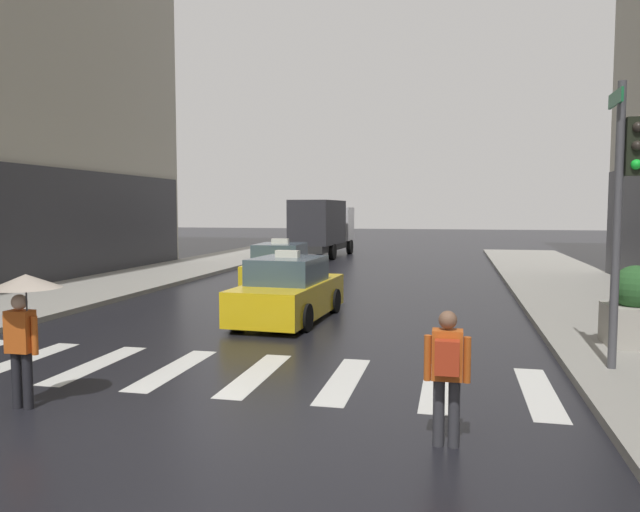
{
  "coord_description": "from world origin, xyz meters",
  "views": [
    {
      "loc": [
        4.07,
        -6.69,
        2.85
      ],
      "look_at": [
        0.79,
        8.0,
        1.67
      ],
      "focal_mm": 33.76,
      "sensor_mm": 36.0,
      "label": 1
    }
  ],
  "objects_px": {
    "pedestrian_with_umbrella": "(24,304)",
    "traffic_light_pole": "(625,185)",
    "taxi_second": "(281,268)",
    "planter_near_corner": "(635,310)",
    "box_truck": "(322,226)",
    "taxi_lead": "(289,292)",
    "pedestrian_with_backpack": "(447,368)"
  },
  "relations": [
    {
      "from": "traffic_light_pole",
      "to": "box_truck",
      "type": "relative_size",
      "value": 0.63
    },
    {
      "from": "taxi_lead",
      "to": "pedestrian_with_umbrella",
      "type": "relative_size",
      "value": 2.38
    },
    {
      "from": "box_truck",
      "to": "planter_near_corner",
      "type": "relative_size",
      "value": 4.77
    },
    {
      "from": "pedestrian_with_umbrella",
      "to": "planter_near_corner",
      "type": "height_order",
      "value": "pedestrian_with_umbrella"
    },
    {
      "from": "taxi_lead",
      "to": "pedestrian_with_umbrella",
      "type": "bearing_deg",
      "value": -103.35
    },
    {
      "from": "box_truck",
      "to": "taxi_lead",
      "type": "bearing_deg",
      "value": -80.09
    },
    {
      "from": "box_truck",
      "to": "planter_near_corner",
      "type": "bearing_deg",
      "value": -63.01
    },
    {
      "from": "taxi_lead",
      "to": "pedestrian_with_backpack",
      "type": "bearing_deg",
      "value": -61.87
    },
    {
      "from": "taxi_second",
      "to": "planter_near_corner",
      "type": "xyz_separation_m",
      "value": [
        9.58,
        -7.84,
        0.15
      ]
    },
    {
      "from": "traffic_light_pole",
      "to": "taxi_lead",
      "type": "distance_m",
      "value": 8.31
    },
    {
      "from": "pedestrian_with_umbrella",
      "to": "traffic_light_pole",
      "type": "bearing_deg",
      "value": 22.56
    },
    {
      "from": "taxi_second",
      "to": "box_truck",
      "type": "distance_m",
      "value": 14.12
    },
    {
      "from": "taxi_lead",
      "to": "planter_near_corner",
      "type": "xyz_separation_m",
      "value": [
        7.65,
        -1.97,
        0.15
      ]
    },
    {
      "from": "taxi_lead",
      "to": "pedestrian_with_backpack",
      "type": "xyz_separation_m",
      "value": [
        4.07,
        -7.62,
        0.25
      ]
    },
    {
      "from": "pedestrian_with_umbrella",
      "to": "taxi_second",
      "type": "bearing_deg",
      "value": 90.64
    },
    {
      "from": "traffic_light_pole",
      "to": "pedestrian_with_umbrella",
      "type": "distance_m",
      "value": 9.54
    },
    {
      "from": "pedestrian_with_backpack",
      "to": "planter_near_corner",
      "type": "bearing_deg",
      "value": 57.68
    },
    {
      "from": "taxi_second",
      "to": "box_truck",
      "type": "relative_size",
      "value": 0.61
    },
    {
      "from": "pedestrian_with_backpack",
      "to": "traffic_light_pole",
      "type": "bearing_deg",
      "value": 52.9
    },
    {
      "from": "taxi_second",
      "to": "pedestrian_with_umbrella",
      "type": "height_order",
      "value": "pedestrian_with_umbrella"
    },
    {
      "from": "traffic_light_pole",
      "to": "pedestrian_with_umbrella",
      "type": "bearing_deg",
      "value": -157.44
    },
    {
      "from": "pedestrian_with_umbrella",
      "to": "planter_near_corner",
      "type": "relative_size",
      "value": 1.21
    },
    {
      "from": "box_truck",
      "to": "pedestrian_with_umbrella",
      "type": "relative_size",
      "value": 3.93
    },
    {
      "from": "traffic_light_pole",
      "to": "taxi_second",
      "type": "height_order",
      "value": "traffic_light_pole"
    },
    {
      "from": "taxi_second",
      "to": "traffic_light_pole",
      "type": "bearing_deg",
      "value": -47.93
    },
    {
      "from": "taxi_second",
      "to": "pedestrian_with_backpack",
      "type": "bearing_deg",
      "value": -65.99
    },
    {
      "from": "box_truck",
      "to": "pedestrian_with_backpack",
      "type": "xyz_separation_m",
      "value": [
        7.54,
        -27.47,
        -0.88
      ]
    },
    {
      "from": "pedestrian_with_umbrella",
      "to": "taxi_lead",
      "type": "bearing_deg",
      "value": 76.65
    },
    {
      "from": "taxi_second",
      "to": "planter_near_corner",
      "type": "bearing_deg",
      "value": -39.29
    },
    {
      "from": "pedestrian_with_backpack",
      "to": "taxi_second",
      "type": "bearing_deg",
      "value": 114.01
    },
    {
      "from": "traffic_light_pole",
      "to": "pedestrian_with_umbrella",
      "type": "relative_size",
      "value": 2.47
    },
    {
      "from": "taxi_lead",
      "to": "box_truck",
      "type": "distance_m",
      "value": 20.18
    }
  ]
}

